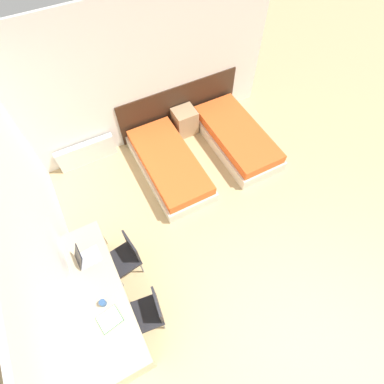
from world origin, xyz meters
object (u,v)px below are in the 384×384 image
at_px(nightstand, 185,121).
at_px(chair_near_laptop, 126,256).
at_px(bed_near_door, 236,137).
at_px(chair_near_notebook, 149,312).
at_px(laptop, 85,257).
at_px(bed_near_window, 169,165).

xyz_separation_m(nightstand, chair_near_laptop, (-2.07, -2.19, 0.21)).
distance_m(bed_near_door, chair_near_notebook, 3.59).
bearing_deg(nightstand, laptop, -140.19).
height_order(chair_near_laptop, chair_near_notebook, same).
distance_m(bed_near_door, chair_near_laptop, 3.14).
xyz_separation_m(bed_near_window, bed_near_door, (1.46, 0.00, 0.00)).
height_order(nightstand, chair_near_laptop, chair_near_laptop).
height_order(bed_near_door, chair_near_notebook, chair_near_notebook).
xyz_separation_m(nightstand, laptop, (-2.53, -2.11, 0.55)).
bearing_deg(chair_near_notebook, bed_near_window, 66.70).
bearing_deg(bed_near_door, nightstand, 132.44).
bearing_deg(bed_near_door, bed_near_window, 180.00).
distance_m(chair_near_laptop, laptop, 0.58).
bearing_deg(chair_near_notebook, laptop, 123.97).
height_order(bed_near_window, laptop, laptop).
xyz_separation_m(chair_near_notebook, laptop, (-0.46, 0.93, 0.34)).
xyz_separation_m(bed_near_door, nightstand, (-0.73, 0.80, 0.07)).
bearing_deg(laptop, bed_near_door, 18.62).
xyz_separation_m(bed_near_window, laptop, (-1.80, -1.31, 0.62)).
height_order(chair_near_laptop, laptop, laptop).
relative_size(chair_near_notebook, laptop, 2.68).
relative_size(chair_near_laptop, chair_near_notebook, 1.00).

